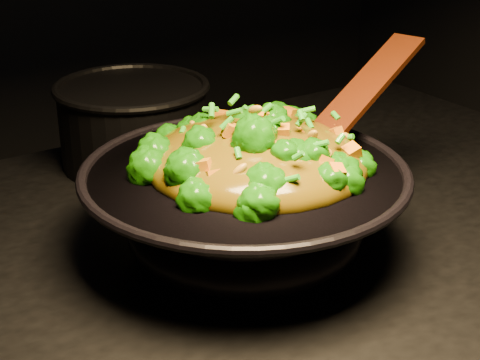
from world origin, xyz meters
TOP-DOWN VIEW (x-y plane):
  - wok at (-0.07, -0.01)m, footprint 0.51×0.51m
  - stir_fry at (-0.05, -0.01)m, footprint 0.33×0.33m
  - spatula at (0.10, -0.01)m, footprint 0.29×0.13m
  - back_pot at (-0.06, 0.32)m, footprint 0.27×0.27m

SIDE VIEW (x-z plane):
  - wok at x=-0.07m, z-range 0.90..1.01m
  - back_pot at x=-0.06m, z-range 0.90..1.03m
  - stir_fry at x=-0.05m, z-range 1.01..1.10m
  - spatula at x=0.10m, z-range 1.00..1.12m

